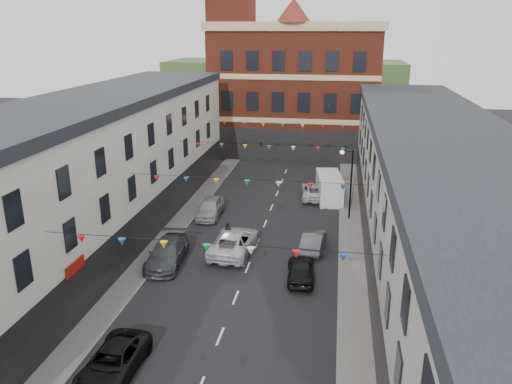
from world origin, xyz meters
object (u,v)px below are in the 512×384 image
Objects in this scene: car_right_e at (313,240)px; car_right_d at (301,270)px; car_right_f at (314,191)px; moving_car at (234,242)px; car_left_e at (210,208)px; white_van at (329,187)px; car_left_d at (167,253)px; pedestrian at (228,234)px; street_lamp at (348,175)px; car_left_c at (113,362)px.

car_right_d is at bearing 88.58° from car_right_e.
moving_car reaches higher than car_right_f.
white_van reaches higher than car_left_e.
white_van is at bearing -113.26° from moving_car.
car_left_d is at bearing 27.27° from car_right_e.
pedestrian reaches higher than car_right_e.
street_lamp is 11.55m from moving_car.
pedestrian is (2.72, -5.38, 0.07)m from car_left_e.
car_left_d reaches higher than car_left_c.
pedestrian is (-7.13, -11.52, -0.33)m from white_van.
car_left_c is 28.28m from white_van.
car_left_e is at bearing 81.78° from car_left_d.
car_left_d is at bearing 54.75° from car_right_f.
white_van is (9.16, 26.75, 0.52)m from car_left_c.
pedestrian reaches higher than car_left_e.
white_van reaches higher than car_right_d.
street_lamp reaches higher than car_left_e.
white_van is (1.39, -0.24, 0.48)m from car_right_f.
car_right_d is at bearing -9.39° from car_left_d.
car_right_f reaches higher than car_right_e.
car_right_d reaches higher than car_left_c.
car_left_d is at bearing -96.48° from car_left_e.
white_van is (0.82, 11.35, 0.50)m from car_right_e.
pedestrian reaches higher than moving_car.
car_right_e is (9.67, 3.97, -0.10)m from car_left_d.
car_left_c is at bearing 82.00° from moving_car.
pedestrian is at bearing -57.34° from moving_car.
car_left_e is (-11.40, -1.10, -3.12)m from street_lamp.
car_right_d is at bearing -102.36° from white_van.
car_right_f is at bearing 119.22° from street_lamp.
white_van is at bearing -99.21° from car_right_d.
street_lamp is 1.44× the size of car_right_e.
car_left_d is 9.17m from car_right_d.
car_left_e is 13.13m from car_right_d.
car_left_e is 0.91× the size of car_right_f.
car_right_f is at bearing -82.24° from car_right_e.
car_left_c is at bearing -90.54° from car_left_e.
street_lamp is 11.26m from pedestrian.
white_van is at bearing -89.20° from car_right_e.
car_left_c is 14.20m from moving_car.
car_left_c is at bearing -87.53° from car_left_d.
car_right_d is 1.00× the size of car_right_e.
car_right_d is 0.78× the size of white_van.
white_van is (-1.56, 5.04, -2.72)m from street_lamp.
moving_car is (-5.03, 3.33, 0.12)m from car_right_d.
car_right_d is 0.82× the size of car_right_f.
car_right_d is 2.44× the size of pedestrian.
car_left_d is 9.20m from car_left_e.
white_van is at bearing 72.42° from car_left_c.
car_left_d reaches higher than car_right_f.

